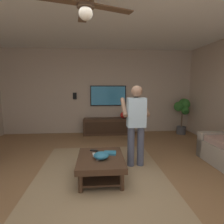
{
  "coord_description": "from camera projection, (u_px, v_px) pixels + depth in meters",
  "views": [
    {
      "loc": [
        -2.84,
        0.08,
        1.63
      ],
      "look_at": [
        1.36,
        -0.27,
        1.03
      ],
      "focal_mm": 29.39,
      "sensor_mm": 36.0,
      "label": 1
    }
  ],
  "objects": [
    {
      "name": "area_rug",
      "position": [
        101.0,
        173.0,
        3.46
      ],
      "size": [
        2.87,
        2.35,
        0.01
      ],
      "primitive_type": "cube",
      "color": "#9E8460",
      "rests_on": "ground"
    },
    {
      "name": "remote_grey",
      "position": [
        97.0,
        159.0,
        3.1
      ],
      "size": [
        0.16,
        0.08,
        0.02
      ],
      "primitive_type": "cube",
      "rotation": [
        0.0,
        0.0,
        0.24
      ],
      "color": "slate",
      "rests_on": "coffee_table"
    },
    {
      "name": "wall_speaker_left",
      "position": [
        136.0,
        97.0,
        6.4
      ],
      "size": [
        0.06,
        0.12,
        0.22
      ],
      "primitive_type": "cube",
      "color": "black"
    },
    {
      "name": "tv",
      "position": [
        108.0,
        96.0,
        6.3
      ],
      "size": [
        0.05,
        1.23,
        0.69
      ],
      "rotation": [
        0.0,
        0.0,
        3.14
      ],
      "color": "black"
    },
    {
      "name": "media_console",
      "position": [
        109.0,
        126.0,
        6.2
      ],
      "size": [
        0.45,
        1.7,
        0.55
      ],
      "rotation": [
        0.0,
        0.0,
        3.14
      ],
      "color": "#422B1C",
      "rests_on": "ground"
    },
    {
      "name": "bowl",
      "position": [
        101.0,
        155.0,
        3.11
      ],
      "size": [
        0.26,
        0.26,
        0.12
      ],
      "primitive_type": "ellipsoid",
      "color": "teal",
      "rests_on": "coffee_table"
    },
    {
      "name": "ceiling_fan",
      "position": [
        86.0,
        7.0,
        2.09
      ],
      "size": [
        1.2,
        1.18,
        0.46
      ],
      "color": "#4C3828"
    },
    {
      "name": "remote_white",
      "position": [
        94.0,
        155.0,
        3.27
      ],
      "size": [
        0.15,
        0.06,
        0.02
      ],
      "primitive_type": "cube",
      "rotation": [
        0.0,
        0.0,
        0.11
      ],
      "color": "white",
      "rests_on": "coffee_table"
    },
    {
      "name": "person_standing",
      "position": [
        136.0,
        121.0,
        3.66
      ],
      "size": [
        0.54,
        0.54,
        1.64
      ],
      "rotation": [
        0.0,
        0.0,
        0.02
      ],
      "color": "#4C5166",
      "rests_on": "ground"
    },
    {
      "name": "vase_round",
      "position": [
        123.0,
        115.0,
        6.16
      ],
      "size": [
        0.22,
        0.22,
        0.22
      ],
      "primitive_type": "sphere",
      "color": "red",
      "rests_on": "media_console"
    },
    {
      "name": "remote_black",
      "position": [
        94.0,
        151.0,
        3.48
      ],
      "size": [
        0.1,
        0.16,
        0.02
      ],
      "primitive_type": "cube",
      "rotation": [
        0.0,
        0.0,
        4.34
      ],
      "color": "black",
      "rests_on": "coffee_table"
    },
    {
      "name": "wall_back_tv",
      "position": [
        99.0,
        92.0,
        6.35
      ],
      "size": [
        0.1,
        6.68,
        2.85
      ],
      "primitive_type": "cube",
      "color": "#BCA893",
      "rests_on": "ground"
    },
    {
      "name": "book",
      "position": [
        110.0,
        153.0,
        3.34
      ],
      "size": [
        0.19,
        0.24,
        0.04
      ],
      "primitive_type": "cube",
      "rotation": [
        0.0,
        0.0,
        1.43
      ],
      "color": "teal",
      "rests_on": "coffee_table"
    },
    {
      "name": "potted_plant_tall",
      "position": [
        183.0,
        111.0,
        6.16
      ],
      "size": [
        0.43,
        0.53,
        1.21
      ],
      "color": "#4C4C51",
      "rests_on": "ground"
    },
    {
      "name": "coffee_table",
      "position": [
        101.0,
        163.0,
        3.22
      ],
      "size": [
        1.0,
        0.8,
        0.4
      ],
      "color": "#422B1C",
      "rests_on": "ground"
    },
    {
      "name": "wall_speaker_right",
      "position": [
        75.0,
        96.0,
        6.22
      ],
      "size": [
        0.06,
        0.12,
        0.22
      ],
      "primitive_type": "cube",
      "color": "black"
    },
    {
      "name": "ground_plane",
      "position": [
        103.0,
        185.0,
        3.04
      ],
      "size": [
        8.41,
        8.41,
        0.0
      ],
      "primitive_type": "plane",
      "color": "olive"
    }
  ]
}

